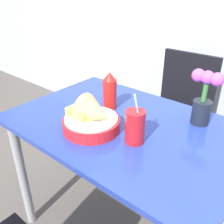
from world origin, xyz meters
TOP-DOWN VIEW (x-y plane):
  - dining_table at (0.00, 0.00)m, footprint 1.07×0.73m
  - chair_far_window at (-0.05, 0.75)m, footprint 0.40×0.40m
  - food_basket at (-0.06, -0.14)m, footprint 0.25×0.25m
  - ketchup_bottle at (-0.15, 0.07)m, footprint 0.07×0.07m
  - drink_cup at (0.13, -0.10)m, footprint 0.08×0.08m
  - flower_vase at (0.27, 0.22)m, footprint 0.14×0.08m

SIDE VIEW (x-z plane):
  - chair_far_window at x=-0.05m, z-range 0.08..0.98m
  - dining_table at x=0.00m, z-range 0.26..1.01m
  - food_basket at x=-0.06m, z-range 0.73..0.89m
  - drink_cup at x=0.13m, z-range 0.71..0.93m
  - ketchup_bottle at x=-0.15m, z-range 0.75..0.95m
  - flower_vase at x=0.27m, z-range 0.76..1.01m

